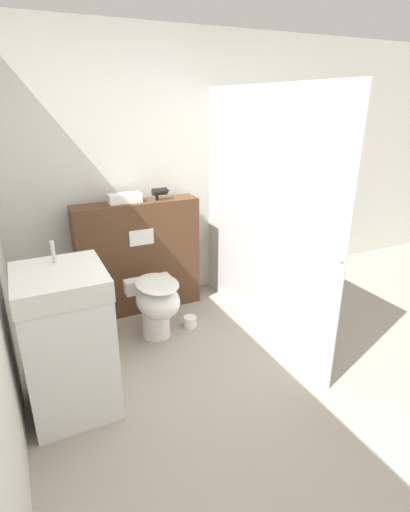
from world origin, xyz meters
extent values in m
plane|color=#9E9384|center=(0.00, 0.00, 0.00)|extent=(12.00, 12.00, 0.00)
cube|color=silver|center=(0.00, 2.01, 1.25)|extent=(8.00, 0.06, 2.50)
cube|color=#51331E|center=(-0.37, 1.79, 0.53)|extent=(1.13, 0.25, 1.05)
cube|color=white|center=(-0.37, 1.67, 0.76)|extent=(0.22, 0.01, 0.14)
cube|color=silver|center=(0.45, 1.03, 1.00)|extent=(0.01, 1.90, 2.00)
sphere|color=#B2B2B7|center=(0.45, 0.11, 0.96)|extent=(0.04, 0.04, 0.04)
cylinder|color=white|center=(-0.41, 1.26, 0.17)|extent=(0.23, 0.23, 0.35)
ellipsoid|color=white|center=(-0.41, 1.18, 0.37)|extent=(0.34, 0.46, 0.28)
ellipsoid|color=white|center=(-0.41, 1.18, 0.52)|extent=(0.34, 0.45, 0.02)
cube|color=white|center=(-0.41, 1.44, 0.41)|extent=(0.40, 0.11, 0.12)
cube|color=white|center=(-1.17, 0.70, 0.42)|extent=(0.51, 0.55, 0.83)
cube|color=white|center=(-1.17, 0.70, 0.90)|extent=(0.52, 0.56, 0.13)
cylinder|color=silver|center=(-1.17, 0.85, 1.03)|extent=(0.02, 0.02, 0.14)
cylinder|color=black|center=(-0.16, 1.76, 1.13)|extent=(0.13, 0.07, 0.07)
cone|color=black|center=(-0.08, 1.76, 1.13)|extent=(0.03, 0.06, 0.06)
cylinder|color=black|center=(-0.18, 1.76, 1.09)|extent=(0.03, 0.03, 0.07)
cube|color=white|center=(-0.47, 1.80, 1.09)|extent=(0.29, 0.14, 0.08)
cylinder|color=white|center=(-0.09, 1.27, 0.05)|extent=(0.11, 0.11, 0.09)
camera|label=1|loc=(-1.31, -1.59, 1.88)|focal=28.00mm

